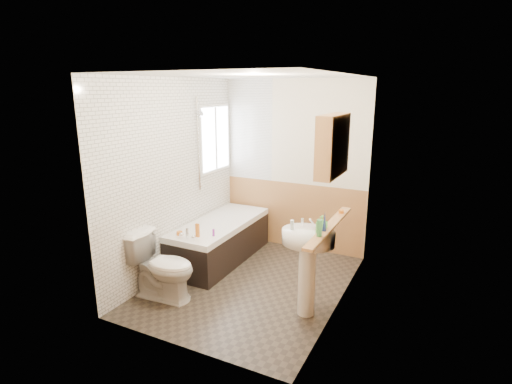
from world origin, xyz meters
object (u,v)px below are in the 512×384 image
toilet (162,266)px  pine_shelf (330,227)px  medicine_cabinet (333,145)px  bathtub (220,239)px  sink (308,255)px

toilet → pine_shelf: size_ratio=0.57×
toilet → medicine_cabinet: (1.77, 0.54, 1.44)m
pine_shelf → medicine_cabinet: 0.82m
bathtub → toilet: 1.22m
pine_shelf → medicine_cabinet: medicine_cabinet is taller
bathtub → sink: bearing=-27.3°
medicine_cabinet → toilet: bearing=-163.2°
bathtub → pine_shelf: (1.77, -0.74, 0.71)m
pine_shelf → medicine_cabinet: bearing=113.2°
toilet → medicine_cabinet: bearing=-77.3°
sink → bathtub: bearing=147.5°
toilet → pine_shelf: pine_shelf is taller
sink → medicine_cabinet: medicine_cabinet is taller
sink → pine_shelf: sink is taller
sink → medicine_cabinet: (0.17, 0.13, 1.14)m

